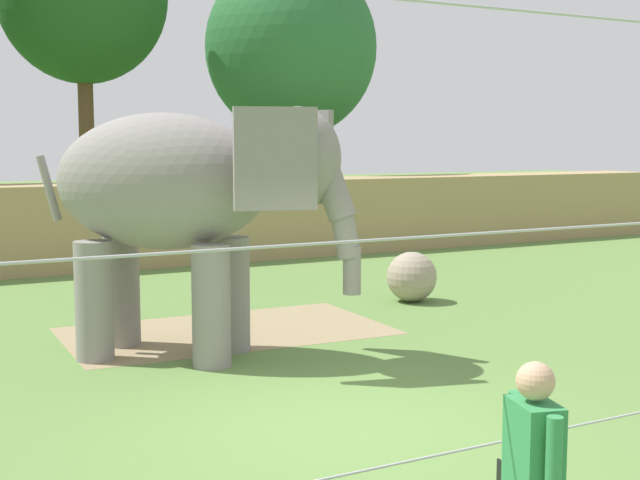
# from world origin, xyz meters

# --- Properties ---
(ground_plane) EXTENTS (120.00, 120.00, 0.00)m
(ground_plane) POSITION_xyz_m (0.00, 0.00, 0.00)
(ground_plane) COLOR #5B7F3D
(dirt_patch) EXTENTS (4.96, 3.00, 0.01)m
(dirt_patch) POSITION_xyz_m (0.71, 4.76, 0.00)
(dirt_patch) COLOR #937F5B
(dirt_patch) RESTS_ON ground
(embankment_wall) EXTENTS (36.00, 1.80, 1.94)m
(embankment_wall) POSITION_xyz_m (0.00, 12.56, 0.97)
(embankment_wall) COLOR tan
(embankment_wall) RESTS_ON ground
(elephant) EXTENTS (3.90, 3.61, 3.35)m
(elephant) POSITION_xyz_m (-0.34, 3.53, 2.22)
(elephant) COLOR gray
(elephant) RESTS_ON ground
(enrichment_ball) EXTENTS (0.91, 0.91, 0.91)m
(enrichment_ball) POSITION_xyz_m (4.63, 5.45, 0.46)
(enrichment_ball) COLOR gray
(enrichment_ball) RESTS_ON ground
(cable_fence) EXTENTS (8.84, 0.21, 3.96)m
(cable_fence) POSITION_xyz_m (0.00, -2.69, 1.99)
(cable_fence) COLOR brown
(cable_fence) RESTS_ON ground
(tree_behind_wall) EXTENTS (5.32, 5.32, 8.60)m
(tree_behind_wall) POSITION_xyz_m (8.08, 17.12, 5.79)
(tree_behind_wall) COLOR brown
(tree_behind_wall) RESTS_ON ground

